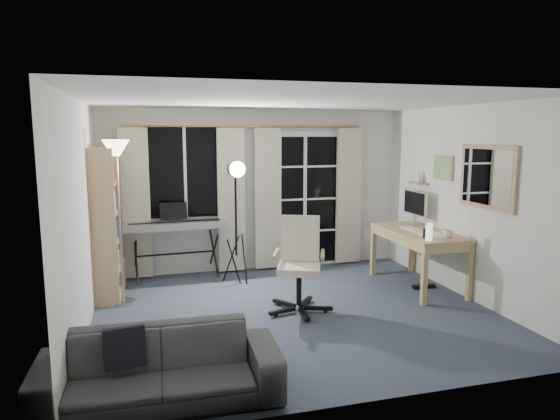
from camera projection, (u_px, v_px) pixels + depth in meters
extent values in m
cube|color=#353F4D|center=(295.00, 313.00, 5.77)|extent=(4.50, 4.00, 0.02)
cube|color=white|center=(185.00, 172.00, 7.14)|extent=(1.20, 0.06, 1.40)
cube|color=black|center=(185.00, 172.00, 7.12)|extent=(1.10, 0.02, 1.30)
cube|color=white|center=(185.00, 172.00, 7.11)|extent=(0.04, 0.03, 1.30)
cube|color=white|center=(304.00, 200.00, 7.69)|extent=(1.32, 0.06, 2.11)
cube|color=black|center=(286.00, 201.00, 7.58)|extent=(0.55, 0.02, 1.95)
cube|color=black|center=(323.00, 200.00, 7.74)|extent=(0.55, 0.02, 1.95)
cube|color=white|center=(305.00, 201.00, 7.65)|extent=(0.05, 0.04, 2.05)
cube|color=white|center=(305.00, 231.00, 7.73)|extent=(1.15, 0.03, 0.03)
cube|color=white|center=(305.00, 199.00, 7.65)|extent=(1.15, 0.03, 0.03)
cube|color=white|center=(305.00, 167.00, 7.57)|extent=(1.15, 0.03, 0.03)
cylinder|color=gold|center=(247.00, 126.00, 7.21)|extent=(3.50, 0.03, 0.03)
cube|color=beige|center=(135.00, 204.00, 6.93)|extent=(0.40, 0.07, 2.10)
cube|color=beige|center=(231.00, 200.00, 7.28)|extent=(0.40, 0.07, 2.10)
cube|color=beige|center=(268.00, 199.00, 7.43)|extent=(0.40, 0.07, 2.10)
cube|color=beige|center=(349.00, 196.00, 7.77)|extent=(0.40, 0.07, 2.10)
cube|color=tan|center=(103.00, 229.00, 5.81)|extent=(0.30, 0.04, 1.89)
cube|color=tan|center=(111.00, 218.00, 6.63)|extent=(0.30, 0.04, 1.89)
cube|color=tan|center=(95.00, 224.00, 6.19)|extent=(0.07, 0.85, 1.89)
cube|color=tan|center=(111.00, 294.00, 6.36)|extent=(0.35, 0.86, 0.02)
cube|color=tan|center=(109.00, 267.00, 6.30)|extent=(0.35, 0.86, 0.02)
cube|color=tan|center=(108.00, 239.00, 6.25)|extent=(0.35, 0.86, 0.02)
cube|color=tan|center=(106.00, 211.00, 6.19)|extent=(0.35, 0.86, 0.02)
cube|color=tan|center=(105.00, 182.00, 6.14)|extent=(0.35, 0.86, 0.02)
cube|color=tan|center=(103.00, 149.00, 6.08)|extent=(0.35, 0.86, 0.02)
cube|color=white|center=(107.00, 264.00, 5.95)|extent=(0.21, 0.07, 0.24)
cube|color=brown|center=(108.00, 264.00, 6.04)|extent=(0.21, 0.05, 0.19)
cube|color=#333333|center=(109.00, 261.00, 6.12)|extent=(0.21, 0.05, 0.22)
cube|color=brown|center=(109.00, 257.00, 6.18)|extent=(0.21, 0.05, 0.28)
cube|color=white|center=(110.00, 258.00, 6.25)|extent=(0.21, 0.06, 0.22)
cube|color=#AB4F31|center=(111.00, 256.00, 6.34)|extent=(0.21, 0.05, 0.23)
cube|color=navy|center=(111.00, 255.00, 6.41)|extent=(0.21, 0.06, 0.23)
cube|color=brown|center=(112.00, 254.00, 6.49)|extent=(0.21, 0.04, 0.22)
cube|color=#AB4F31|center=(113.00, 252.00, 6.55)|extent=(0.21, 0.06, 0.22)
cube|color=#333333|center=(113.00, 250.00, 6.64)|extent=(0.21, 0.04, 0.25)
cube|color=navy|center=(105.00, 234.00, 5.89)|extent=(0.21, 0.04, 0.26)
cube|color=#333333|center=(106.00, 233.00, 5.96)|extent=(0.21, 0.07, 0.25)
cube|color=#333333|center=(107.00, 233.00, 6.05)|extent=(0.21, 0.05, 0.22)
cube|color=navy|center=(108.00, 232.00, 6.12)|extent=(0.21, 0.04, 0.20)
cube|color=navy|center=(108.00, 231.00, 6.19)|extent=(0.21, 0.05, 0.22)
cube|color=#333333|center=(109.00, 228.00, 6.25)|extent=(0.21, 0.04, 0.26)
cube|color=#333333|center=(110.00, 229.00, 6.32)|extent=(0.21, 0.05, 0.21)
cube|color=#B8D14E|center=(110.00, 227.00, 6.40)|extent=(0.21, 0.05, 0.22)
cube|color=brown|center=(111.00, 226.00, 6.47)|extent=(0.21, 0.04, 0.23)
cube|color=#333333|center=(112.00, 225.00, 6.54)|extent=(0.21, 0.04, 0.22)
cube|color=#AB4F31|center=(104.00, 203.00, 5.84)|extent=(0.21, 0.05, 0.27)
cube|color=#333333|center=(105.00, 205.00, 5.91)|extent=(0.21, 0.04, 0.20)
cube|color=white|center=(105.00, 201.00, 5.97)|extent=(0.21, 0.04, 0.28)
cube|color=white|center=(106.00, 201.00, 6.04)|extent=(0.21, 0.04, 0.26)
cube|color=brown|center=(107.00, 203.00, 6.11)|extent=(0.21, 0.04, 0.21)
cube|color=navy|center=(107.00, 202.00, 6.17)|extent=(0.21, 0.05, 0.22)
cylinder|color=#B2B2B7|center=(124.00, 302.00, 6.09)|extent=(0.34, 0.34, 0.03)
cylinder|color=#B2B2B7|center=(120.00, 227.00, 5.95)|extent=(0.04, 0.04, 1.83)
cone|color=#FFE5B2|center=(116.00, 148.00, 5.80)|extent=(0.37, 0.37, 0.19)
cylinder|color=black|center=(136.00, 257.00, 6.83)|extent=(0.06, 0.68, 0.61)
cylinder|color=black|center=(136.00, 257.00, 6.83)|extent=(0.06, 0.68, 0.61)
cylinder|color=black|center=(214.00, 251.00, 7.17)|extent=(0.06, 0.68, 0.61)
cylinder|color=black|center=(214.00, 251.00, 7.17)|extent=(0.06, 0.68, 0.61)
cylinder|color=black|center=(176.00, 254.00, 7.00)|extent=(1.08, 0.08, 0.03)
cube|color=silver|center=(175.00, 225.00, 6.94)|extent=(1.42, 0.43, 0.10)
cube|color=white|center=(175.00, 223.00, 6.85)|extent=(1.30, 0.22, 0.02)
cube|color=black|center=(175.00, 222.00, 6.89)|extent=(1.26, 0.15, 0.01)
cube|color=black|center=(173.00, 211.00, 7.01)|extent=(0.38, 0.10, 0.23)
cylinder|color=black|center=(245.00, 260.00, 6.91)|extent=(0.04, 0.27, 0.69)
cylinder|color=black|center=(231.00, 259.00, 6.95)|extent=(0.24, 0.13, 0.69)
cylinder|color=black|center=(234.00, 263.00, 6.77)|extent=(0.23, 0.16, 0.69)
cylinder|color=black|center=(236.00, 212.00, 6.77)|extent=(0.03, 0.03, 1.20)
cylinder|color=silver|center=(236.00, 169.00, 6.63)|extent=(0.24, 0.14, 0.23)
cylinder|color=white|center=(238.00, 169.00, 6.57)|extent=(0.20, 0.03, 0.20)
cube|color=black|center=(318.00, 308.00, 5.78)|extent=(0.33, 0.16, 0.04)
cylinder|color=black|center=(326.00, 310.00, 5.77)|extent=(0.07, 0.07, 0.05)
cube|color=black|center=(306.00, 302.00, 6.00)|extent=(0.25, 0.29, 0.04)
cylinder|color=black|center=(308.00, 301.00, 6.08)|extent=(0.07, 0.07, 0.05)
cube|color=black|center=(284.00, 303.00, 5.94)|extent=(0.22, 0.30, 0.04)
cylinder|color=black|center=(279.00, 303.00, 6.00)|extent=(0.07, 0.07, 0.05)
cube|color=black|center=(282.00, 311.00, 5.68)|extent=(0.33, 0.14, 0.04)
cylinder|color=black|center=(276.00, 314.00, 5.64)|extent=(0.07, 0.07, 0.05)
cube|color=black|center=(304.00, 314.00, 5.58)|extent=(0.07, 0.33, 0.04)
cylinder|color=black|center=(306.00, 319.00, 5.50)|extent=(0.07, 0.07, 0.05)
cylinder|color=black|center=(299.00, 288.00, 5.76)|extent=(0.08, 0.08, 0.41)
cube|color=beige|center=(299.00, 268.00, 5.72)|extent=(0.61, 0.61, 0.08)
cube|color=beige|center=(300.00, 238.00, 5.90)|extent=(0.47, 0.28, 0.54)
cube|color=black|center=(300.00, 236.00, 5.94)|extent=(0.44, 0.25, 0.50)
cylinder|color=tan|center=(276.00, 254.00, 5.74)|extent=(0.19, 0.40, 0.05)
cylinder|color=tan|center=(323.00, 255.00, 5.70)|extent=(0.19, 0.40, 0.05)
cube|color=tan|center=(419.00, 232.00, 6.63)|extent=(0.73, 1.44, 0.04)
cube|color=tan|center=(419.00, 238.00, 6.64)|extent=(0.69, 1.40, 0.10)
cube|color=tan|center=(424.00, 276.00, 5.96)|extent=(0.06, 0.06, 0.73)
cube|color=tan|center=(470.00, 272.00, 6.14)|extent=(0.06, 0.06, 0.73)
cube|color=tan|center=(373.00, 251.00, 7.25)|extent=(0.06, 0.06, 0.73)
cube|color=tan|center=(412.00, 248.00, 7.42)|extent=(0.06, 0.06, 0.73)
cube|color=silver|center=(415.00, 224.00, 7.11)|extent=(0.19, 0.12, 0.02)
cube|color=silver|center=(415.00, 214.00, 7.09)|extent=(0.04, 0.03, 0.23)
cube|color=silver|center=(415.00, 203.00, 7.06)|extent=(0.04, 0.55, 0.35)
cube|color=black|center=(414.00, 203.00, 7.06)|extent=(0.01, 0.51, 0.31)
cube|color=white|center=(413.00, 230.00, 6.67)|extent=(0.15, 0.43, 0.02)
cube|color=white|center=(422.00, 234.00, 6.36)|extent=(0.06, 0.10, 0.02)
cube|color=white|center=(429.00, 232.00, 6.50)|extent=(0.27, 0.34, 0.01)
cube|color=white|center=(435.00, 236.00, 6.30)|extent=(0.23, 0.17, 0.00)
cube|color=black|center=(426.00, 234.00, 6.14)|extent=(0.05, 0.04, 0.12)
cylinder|color=white|center=(429.00, 232.00, 6.03)|extent=(0.08, 0.08, 0.21)
cube|color=black|center=(424.00, 286.00, 6.66)|extent=(0.31, 0.08, 0.05)
imported|color=silver|center=(448.00, 233.00, 6.17)|extent=(0.13, 0.10, 0.13)
cube|color=tan|center=(488.00, 177.00, 5.78)|extent=(0.04, 0.94, 0.74)
cube|color=white|center=(486.00, 177.00, 5.77)|extent=(0.01, 0.84, 0.64)
cube|color=tan|center=(443.00, 168.00, 6.63)|extent=(0.03, 0.42, 0.32)
cube|color=teal|center=(442.00, 168.00, 6.63)|extent=(0.00, 0.36, 0.26)
cube|color=tan|center=(418.00, 183.00, 7.13)|extent=(0.16, 0.30, 0.02)
cone|color=beige|center=(418.00, 177.00, 7.11)|extent=(0.12, 0.12, 0.15)
imported|color=#272729|center=(160.00, 357.00, 3.82)|extent=(1.85, 0.60, 0.72)
cube|color=black|center=(125.00, 347.00, 3.84)|extent=(0.33, 0.21, 0.32)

